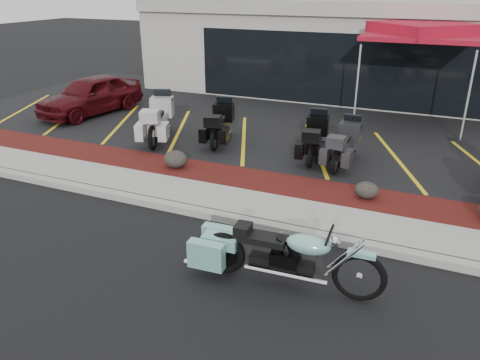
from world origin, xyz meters
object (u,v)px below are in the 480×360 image
at_px(parked_car, 91,95).
at_px(traffic_cone, 312,123).
at_px(hero_cruiser, 360,270).
at_px(touring_white, 163,111).
at_px(popup_canopy, 422,32).

relative_size(parked_car, traffic_cone, 9.45).
distance_m(parked_car, traffic_cone, 7.79).
relative_size(hero_cruiser, touring_white, 1.33).
xyz_separation_m(touring_white, parked_car, (-3.54, 0.91, -0.01)).
distance_m(touring_white, traffic_cone, 4.68).
xyz_separation_m(touring_white, popup_canopy, (6.90, 4.36, 2.19)).
height_order(hero_cruiser, parked_car, parked_car).
height_order(hero_cruiser, traffic_cone, hero_cruiser).
height_order(touring_white, traffic_cone, touring_white).
height_order(traffic_cone, popup_canopy, popup_canopy).
bearing_deg(traffic_cone, parked_car, -171.13).
bearing_deg(touring_white, parked_car, 54.68).
xyz_separation_m(touring_white, traffic_cone, (4.15, 2.11, -0.47)).
height_order(hero_cruiser, popup_canopy, popup_canopy).
bearing_deg(parked_car, hero_cruiser, -22.44).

